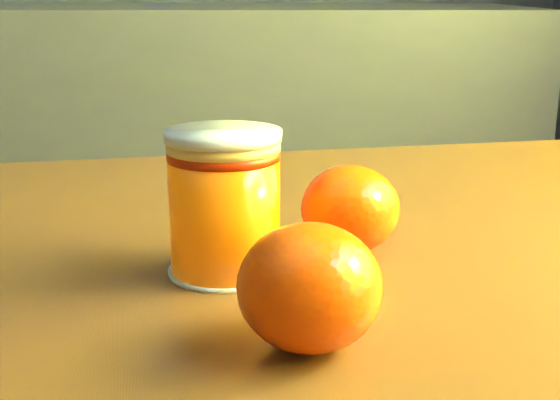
{
  "coord_description": "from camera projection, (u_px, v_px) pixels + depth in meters",
  "views": [
    {
      "loc": [
        1.0,
        -0.46,
        0.95
      ],
      "look_at": [
        1.0,
        0.02,
        0.82
      ],
      "focal_mm": 50.0,
      "sensor_mm": 36.0,
      "label": 1
    }
  ],
  "objects": [
    {
      "name": "juice_glass",
      "position": [
        225.0,
        204.0,
        0.49
      ],
      "size": [
        0.07,
        0.07,
        0.09
      ],
      "rotation": [
        0.0,
        0.0,
        0.08
      ],
      "color": "#F06104",
      "rests_on": "table"
    },
    {
      "name": "orange_front",
      "position": [
        310.0,
        287.0,
        0.39
      ],
      "size": [
        0.08,
        0.08,
        0.07
      ],
      "primitive_type": "ellipsoid",
      "rotation": [
        0.0,
        0.0,
        0.09
      ],
      "color": "#FB4505",
      "rests_on": "table"
    },
    {
      "name": "orange_back",
      "position": [
        350.0,
        209.0,
        0.54
      ],
      "size": [
        0.09,
        0.09,
        0.06
      ],
      "primitive_type": "ellipsoid",
      "rotation": [
        0.0,
        0.0,
        0.42
      ],
      "color": "#FB4505",
      "rests_on": "table"
    }
  ]
}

